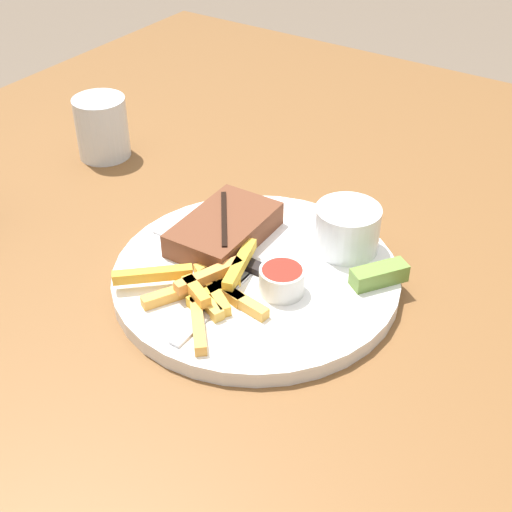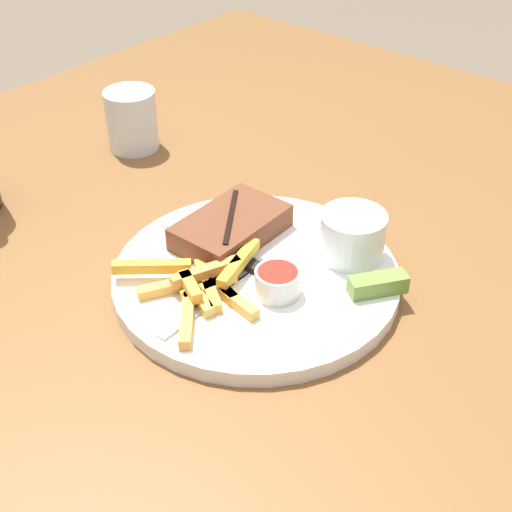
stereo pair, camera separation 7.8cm
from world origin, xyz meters
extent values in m
cube|color=brown|center=(0.00, 0.00, 0.76)|extent=(1.44, 1.34, 0.04)
cylinder|color=brown|center=(0.66, 0.61, 0.37)|extent=(0.06, 0.06, 0.74)
cylinder|color=white|center=(0.00, 0.00, 0.78)|extent=(0.32, 0.32, 0.01)
cylinder|color=white|center=(0.00, 0.00, 0.79)|extent=(0.32, 0.32, 0.00)
cube|color=brown|center=(0.03, 0.06, 0.81)|extent=(0.14, 0.09, 0.03)
cube|color=black|center=(0.03, 0.06, 0.83)|extent=(0.10, 0.07, 0.00)
cube|color=gold|center=(-0.08, 0.04, 0.80)|extent=(0.08, 0.05, 0.01)
cube|color=gold|center=(-0.06, 0.02, 0.80)|extent=(0.06, 0.08, 0.01)
cube|color=gold|center=(-0.02, 0.01, 0.81)|extent=(0.08, 0.04, 0.01)
cube|color=gold|center=(-0.05, 0.01, 0.80)|extent=(0.03, 0.07, 0.01)
cube|color=gold|center=(-0.06, 0.01, 0.80)|extent=(0.06, 0.03, 0.01)
cube|color=#E8AA49|center=(-0.06, -0.02, 0.80)|extent=(0.02, 0.07, 0.01)
cube|color=gold|center=(-0.08, 0.02, 0.80)|extent=(0.04, 0.08, 0.01)
cube|color=#E69446|center=(-0.05, 0.02, 0.81)|extent=(0.08, 0.04, 0.01)
cube|color=gold|center=(-0.11, -0.01, 0.80)|extent=(0.07, 0.06, 0.01)
cube|color=gold|center=(-0.08, 0.08, 0.81)|extent=(0.07, 0.07, 0.01)
cube|color=gold|center=(-0.08, 0.02, 0.81)|extent=(0.03, 0.05, 0.01)
cylinder|color=white|center=(0.09, -0.06, 0.82)|extent=(0.07, 0.07, 0.05)
cylinder|color=beige|center=(0.09, -0.06, 0.84)|extent=(0.07, 0.07, 0.01)
cylinder|color=silver|center=(-0.02, -0.04, 0.81)|extent=(0.05, 0.05, 0.03)
cylinder|color=#B22319|center=(-0.02, -0.04, 0.82)|extent=(0.04, 0.04, 0.01)
cube|color=olive|center=(0.06, -0.12, 0.81)|extent=(0.06, 0.05, 0.02)
cube|color=#B7B7BC|center=(-0.10, 0.00, 0.80)|extent=(0.10, 0.01, 0.00)
cube|color=#B7B7BC|center=(-0.03, 0.00, 0.80)|extent=(0.03, 0.00, 0.00)
cube|color=#B7B7BC|center=(-0.03, 0.00, 0.80)|extent=(0.03, 0.00, 0.00)
cube|color=#B7B7BC|center=(-0.03, 0.00, 0.80)|extent=(0.03, 0.00, 0.00)
cube|color=#B7B7BC|center=(0.00, 0.09, 0.80)|extent=(0.02, 0.11, 0.00)
cube|color=black|center=(0.00, 0.01, 0.80)|extent=(0.02, 0.06, 0.01)
cylinder|color=silver|center=(0.13, 0.35, 0.82)|extent=(0.07, 0.07, 0.09)
camera|label=1|loc=(-0.52, -0.35, 1.28)|focal=50.00mm
camera|label=2|loc=(-0.47, -0.41, 1.28)|focal=50.00mm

